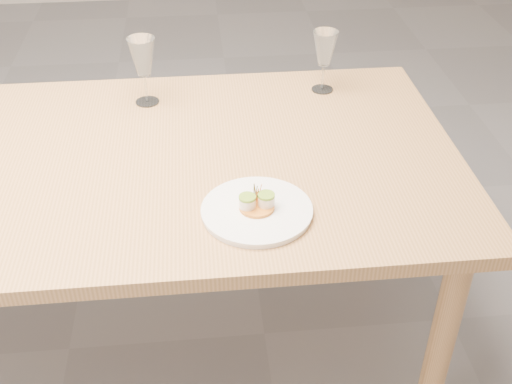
{
  "coord_description": "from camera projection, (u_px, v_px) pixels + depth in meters",
  "views": [
    {
      "loc": [
        0.48,
        -1.51,
        1.7
      ],
      "look_at": [
        0.61,
        -0.26,
        0.8
      ],
      "focal_mm": 45.0,
      "sensor_mm": 36.0,
      "label": 1
    }
  ],
  "objects": [
    {
      "name": "dining_table",
      "position": [
        27.0,
        184.0,
        1.77
      ],
      "size": [
        2.4,
        1.0,
        0.75
      ],
      "color": "tan",
      "rests_on": "ground"
    },
    {
      "name": "ground",
      "position": [
        69.0,
        349.0,
        2.17
      ],
      "size": [
        7.0,
        7.0,
        0.0
      ],
      "primitive_type": "plane",
      "color": "slate",
      "rests_on": "ground"
    },
    {
      "name": "dinner_plate",
      "position": [
        257.0,
        210.0,
        1.55
      ],
      "size": [
        0.27,
        0.27,
        0.07
      ],
      "rotation": [
        0.0,
        0.0,
        0.15
      ],
      "color": "white",
      "rests_on": "dining_table"
    },
    {
      "name": "wine_glass_2",
      "position": [
        143.0,
        58.0,
        1.94
      ],
      "size": [
        0.09,
        0.09,
        0.21
      ],
      "color": "white",
      "rests_on": "dining_table"
    },
    {
      "name": "wine_glass_3",
      "position": [
        325.0,
        50.0,
        2.01
      ],
      "size": [
        0.08,
        0.08,
        0.2
      ],
      "color": "white",
      "rests_on": "dining_table"
    }
  ]
}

